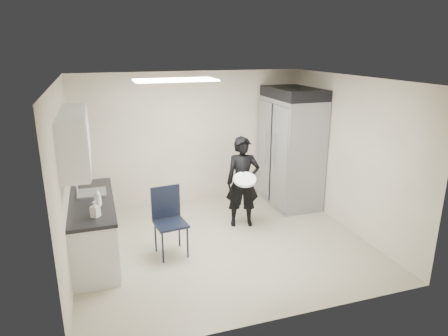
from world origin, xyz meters
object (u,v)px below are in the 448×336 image
object	(u,v)px
folding_chair	(171,224)
man_tuxedo	(243,182)
commercial_fridge	(291,152)
lower_counter	(94,230)

from	to	relation	value
folding_chair	man_tuxedo	distance (m)	1.58
commercial_fridge	folding_chair	world-z (taller)	commercial_fridge
lower_counter	man_tuxedo	bearing A→B (deg)	8.18
lower_counter	folding_chair	world-z (taller)	folding_chair
commercial_fridge	man_tuxedo	distance (m)	1.49
commercial_fridge	folding_chair	xyz separation A→B (m)	(-2.68, -1.39, -0.54)
lower_counter	man_tuxedo	xyz separation A→B (m)	(2.50, 0.36, 0.37)
folding_chair	commercial_fridge	bearing A→B (deg)	20.42
folding_chair	man_tuxedo	world-z (taller)	man_tuxedo
commercial_fridge	man_tuxedo	world-z (taller)	commercial_fridge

